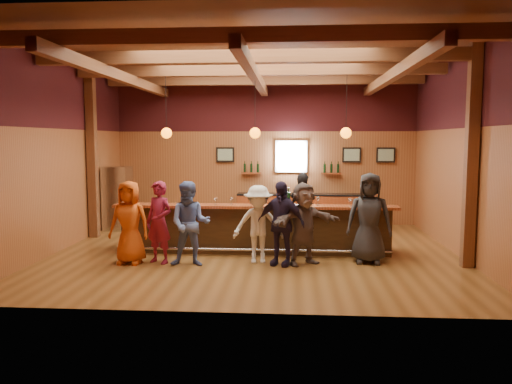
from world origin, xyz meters
TOP-DOWN VIEW (x-y plane):
  - room at (0.00, 0.06)m, footprint 9.04×9.00m
  - bar_counter at (0.02, 0.15)m, footprint 6.30×1.07m
  - back_bar_cabinet at (1.20, 3.72)m, footprint 4.00×0.52m
  - window at (0.80, 3.95)m, footprint 0.95×0.09m
  - framed_pictures at (1.67, 3.94)m, footprint 5.35×0.05m
  - wine_shelves at (0.80, 3.88)m, footprint 3.00×0.18m
  - pendant_lights at (0.00, 0.00)m, footprint 4.24×0.24m
  - stainless_fridge at (-4.10, 2.60)m, footprint 0.70×0.70m
  - customer_orange at (-2.51, -1.19)m, footprint 0.88×0.60m
  - customer_redvest at (-1.91, -1.11)m, footprint 0.74×0.63m
  - customer_denim at (-1.22, -1.29)m, footprint 0.87×0.70m
  - customer_white at (0.14, -0.94)m, footprint 1.09×0.69m
  - customer_navy at (0.60, -1.11)m, footprint 1.09×0.74m
  - customer_brown at (1.07, -1.01)m, footprint 1.60×1.24m
  - customer_dark at (2.43, -0.78)m, footprint 0.97×0.69m
  - bartender at (1.09, 1.34)m, footprint 0.74×0.62m
  - ice_bucket at (0.09, -0.16)m, footprint 0.21×0.21m
  - bottle_a at (0.75, -0.10)m, footprint 0.08×0.08m
  - bottle_b at (0.71, -0.03)m, footprint 0.08×0.08m
  - glass_a at (-2.82, -0.20)m, footprint 0.07×0.07m
  - glass_b at (-2.17, -0.22)m, footprint 0.08×0.08m
  - glass_c at (-1.62, -0.15)m, footprint 0.08×0.08m
  - glass_d at (-0.86, -0.22)m, footprint 0.08×0.08m
  - glass_e at (-0.52, -0.10)m, footprint 0.07×0.07m
  - glass_f at (0.56, -0.12)m, footprint 0.09×0.09m
  - glass_g at (1.40, -0.11)m, footprint 0.09×0.09m
  - glass_h at (2.10, -0.15)m, footprint 0.08×0.08m

SIDE VIEW (x-z plane):
  - back_bar_cabinet at x=1.20m, z-range 0.00..0.95m
  - bar_counter at x=0.02m, z-range -0.03..1.08m
  - customer_white at x=0.14m, z-range 0.00..1.62m
  - customer_brown at x=1.07m, z-range 0.00..1.69m
  - customer_redvest at x=-1.91m, z-range 0.00..1.71m
  - customer_orange at x=-2.51m, z-range 0.00..1.72m
  - customer_denim at x=-1.22m, z-range 0.00..1.72m
  - customer_navy at x=0.60m, z-range 0.00..1.72m
  - bartender at x=1.09m, z-range 0.00..1.73m
  - stainless_fridge at x=-4.10m, z-range 0.00..1.80m
  - customer_dark at x=2.43m, z-range 0.00..1.88m
  - ice_bucket at x=0.09m, z-range 1.11..1.34m
  - glass_e at x=-0.52m, z-range 1.14..1.31m
  - glass_a at x=-2.82m, z-range 1.15..1.31m
  - glass_d at x=-0.86m, z-range 1.15..1.31m
  - glass_c at x=-1.62m, z-range 1.15..1.32m
  - glass_h at x=2.10m, z-range 1.15..1.32m
  - glass_b at x=-2.17m, z-range 1.15..1.33m
  - glass_f at x=0.56m, z-range 1.15..1.34m
  - glass_g at x=1.40m, z-range 1.15..1.35m
  - bottle_b at x=0.71m, z-range 1.07..1.45m
  - bottle_a at x=0.75m, z-range 1.07..1.45m
  - wine_shelves at x=0.80m, z-range 1.47..1.77m
  - window at x=0.80m, z-range 1.57..2.52m
  - framed_pictures at x=1.67m, z-range 1.88..2.33m
  - pendant_lights at x=0.00m, z-range 2.02..3.39m
  - room at x=0.00m, z-range 0.95..5.47m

